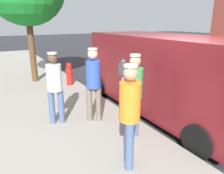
{
  "coord_description": "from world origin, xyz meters",
  "views": [
    {
      "loc": [
        4.0,
        3.52,
        2.5
      ],
      "look_at": [
        1.65,
        -0.55,
        1.05
      ],
      "focal_mm": 34.18,
      "sensor_mm": 36.0,
      "label": 1
    }
  ],
  "objects_px": {
    "pedestrian_in_orange": "(130,111)",
    "pedestrian_in_green": "(134,90)",
    "pedestrian_in_blue": "(93,80)",
    "parking_meter_near": "(123,80)",
    "parked_van": "(165,72)",
    "pedestrian_in_white": "(55,84)",
    "fire_hydrant": "(69,74)"
  },
  "relations": [
    {
      "from": "pedestrian_in_orange",
      "to": "pedestrian_in_green",
      "type": "bearing_deg",
      "value": -129.49
    },
    {
      "from": "pedestrian_in_blue",
      "to": "parking_meter_near",
      "type": "bearing_deg",
      "value": 153.04
    },
    {
      "from": "pedestrian_in_green",
      "to": "parked_van",
      "type": "bearing_deg",
      "value": -152.31
    },
    {
      "from": "pedestrian_in_blue",
      "to": "pedestrian_in_orange",
      "type": "height_order",
      "value": "pedestrian_in_blue"
    },
    {
      "from": "pedestrian_in_orange",
      "to": "parked_van",
      "type": "distance_m",
      "value": 2.92
    },
    {
      "from": "pedestrian_in_orange",
      "to": "parked_van",
      "type": "relative_size",
      "value": 0.33
    },
    {
      "from": "parked_van",
      "to": "pedestrian_in_white",
      "type": "bearing_deg",
      "value": -8.98
    },
    {
      "from": "fire_hydrant",
      "to": "pedestrian_in_white",
      "type": "bearing_deg",
      "value": 65.51
    },
    {
      "from": "pedestrian_in_orange",
      "to": "fire_hydrant",
      "type": "bearing_deg",
      "value": -98.4
    },
    {
      "from": "parking_meter_near",
      "to": "parked_van",
      "type": "relative_size",
      "value": 0.29
    },
    {
      "from": "pedestrian_in_orange",
      "to": "parked_van",
      "type": "height_order",
      "value": "parked_van"
    },
    {
      "from": "pedestrian_in_white",
      "to": "parked_van",
      "type": "bearing_deg",
      "value": 171.02
    },
    {
      "from": "parking_meter_near",
      "to": "pedestrian_in_blue",
      "type": "height_order",
      "value": "pedestrian_in_blue"
    },
    {
      "from": "parking_meter_near",
      "to": "pedestrian_in_blue",
      "type": "bearing_deg",
      "value": -26.96
    },
    {
      "from": "pedestrian_in_white",
      "to": "pedestrian_in_green",
      "type": "bearing_deg",
      "value": 133.73
    },
    {
      "from": "pedestrian_in_blue",
      "to": "pedestrian_in_orange",
      "type": "distance_m",
      "value": 1.85
    },
    {
      "from": "fire_hydrant",
      "to": "pedestrian_in_orange",
      "type": "bearing_deg",
      "value": 81.6
    },
    {
      "from": "parking_meter_near",
      "to": "pedestrian_in_orange",
      "type": "height_order",
      "value": "pedestrian_in_orange"
    },
    {
      "from": "pedestrian_in_white",
      "to": "fire_hydrant",
      "type": "height_order",
      "value": "pedestrian_in_white"
    },
    {
      "from": "pedestrian_in_white",
      "to": "fire_hydrant",
      "type": "xyz_separation_m",
      "value": [
        -1.34,
        -2.95,
        -0.56
      ]
    },
    {
      "from": "parking_meter_near",
      "to": "parked_van",
      "type": "height_order",
      "value": "parked_van"
    },
    {
      "from": "pedestrian_in_green",
      "to": "fire_hydrant",
      "type": "relative_size",
      "value": 2.02
    },
    {
      "from": "pedestrian_in_white",
      "to": "parking_meter_near",
      "type": "bearing_deg",
      "value": 155.53
    },
    {
      "from": "parking_meter_near",
      "to": "pedestrian_in_white",
      "type": "xyz_separation_m",
      "value": [
        1.44,
        -0.66,
        -0.06
      ]
    },
    {
      "from": "parking_meter_near",
      "to": "pedestrian_in_white",
      "type": "height_order",
      "value": "pedestrian_in_white"
    },
    {
      "from": "pedestrian_in_green",
      "to": "fire_hydrant",
      "type": "distance_m",
      "value": 4.33
    },
    {
      "from": "parked_van",
      "to": "fire_hydrant",
      "type": "xyz_separation_m",
      "value": [
        1.6,
        -3.42,
        -0.59
      ]
    },
    {
      "from": "fire_hydrant",
      "to": "pedestrian_in_green",
      "type": "bearing_deg",
      "value": 89.14
    },
    {
      "from": "pedestrian_in_green",
      "to": "parked_van",
      "type": "xyz_separation_m",
      "value": [
        -1.66,
        -0.87,
        0.01
      ]
    },
    {
      "from": "pedestrian_in_green",
      "to": "pedestrian_in_white",
      "type": "xyz_separation_m",
      "value": [
        1.28,
        -1.34,
        -0.02
      ]
    },
    {
      "from": "parked_van",
      "to": "fire_hydrant",
      "type": "bearing_deg",
      "value": -64.91
    },
    {
      "from": "pedestrian_in_white",
      "to": "parked_van",
      "type": "relative_size",
      "value": 0.33
    }
  ]
}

